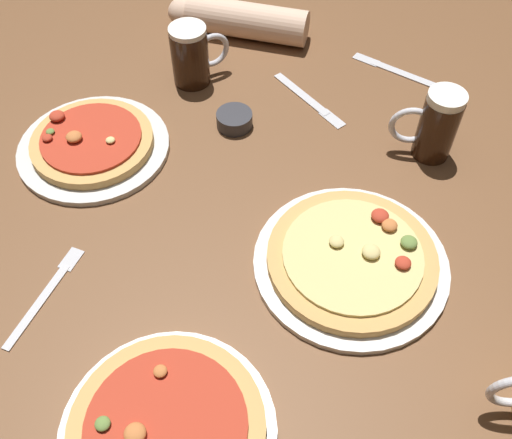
{
  "coord_description": "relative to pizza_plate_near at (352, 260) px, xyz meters",
  "views": [
    {
      "loc": [
        -0.0,
        -0.62,
        0.81
      ],
      "look_at": [
        0.0,
        0.0,
        0.02
      ],
      "focal_mm": 40.79,
      "sensor_mm": 36.0,
      "label": 1
    }
  ],
  "objects": [
    {
      "name": "knife_spare",
      "position": [
        0.16,
        0.51,
        -0.01
      ],
      "size": [
        0.21,
        0.15,
        0.01
      ],
      "color": "silver",
      "rests_on": "ground_plane"
    },
    {
      "name": "pizza_plate_near",
      "position": [
        0.0,
        0.0,
        0.0
      ],
      "size": [
        0.32,
        0.32,
        0.05
      ],
      "color": "silver",
      "rests_on": "ground_plane"
    },
    {
      "name": "pizza_plate_far",
      "position": [
        -0.48,
        0.27,
        -0.0
      ],
      "size": [
        0.29,
        0.29,
        0.05
      ],
      "color": "silver",
      "rests_on": "ground_plane"
    },
    {
      "name": "beer_mug_amber",
      "position": [
        0.17,
        0.26,
        0.05
      ],
      "size": [
        0.13,
        0.07,
        0.14
      ],
      "color": "black",
      "rests_on": "ground_plane"
    },
    {
      "name": "beer_mug_dark",
      "position": [
        -0.29,
        0.49,
        0.05
      ],
      "size": [
        0.12,
        0.09,
        0.13
      ],
      "color": "black",
      "rests_on": "ground_plane"
    },
    {
      "name": "pizza_plate_side",
      "position": [
        -0.28,
        -0.28,
        -0.0
      ],
      "size": [
        0.3,
        0.3,
        0.05
      ],
      "color": "silver",
      "rests_on": "ground_plane"
    },
    {
      "name": "ramekin_sauce",
      "position": [
        -0.2,
        0.34,
        -0.0
      ],
      "size": [
        0.07,
        0.07,
        0.03
      ],
      "primitive_type": "cylinder",
      "color": "#333338",
      "rests_on": "ground_plane"
    },
    {
      "name": "diner_arm",
      "position": [
        -0.21,
        0.66,
        0.02
      ],
      "size": [
        0.33,
        0.15,
        0.08
      ],
      "color": "beige",
      "rests_on": "ground_plane"
    },
    {
      "name": "knife_right",
      "position": [
        -0.05,
        0.42,
        -0.01
      ],
      "size": [
        0.14,
        0.18,
        0.01
      ],
      "color": "silver",
      "rests_on": "ground_plane"
    },
    {
      "name": "ground_plane",
      "position": [
        -0.16,
        0.08,
        -0.03
      ],
      "size": [
        2.4,
        2.4,
        0.03
      ],
      "primitive_type": "cube",
      "color": "brown"
    },
    {
      "name": "fork_left",
      "position": [
        -0.5,
        -0.06,
        -0.01
      ],
      "size": [
        0.09,
        0.19,
        0.01
      ],
      "color": "silver",
      "rests_on": "ground_plane"
    }
  ]
}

